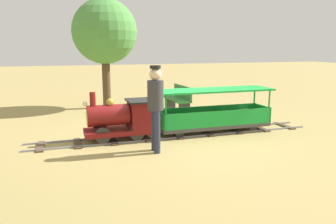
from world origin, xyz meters
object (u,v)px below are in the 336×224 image
Objects in this scene: passenger_car at (214,115)px; conductor_person at (156,102)px; oak_tree_far at (105,32)px; park_bench at (179,99)px; locomotive at (122,118)px.

conductor_person is at bearing 120.06° from passenger_car.
oak_tree_far is (3.98, 1.90, 1.98)m from passenger_car.
park_bench is at bearing -0.16° from passenger_car.
conductor_person is 5.15m from oak_tree_far.
locomotive is at bearing 138.65° from park_bench.
passenger_car is 0.79× the size of oak_tree_far.
oak_tree_far reaches higher than park_bench.
locomotive is 0.42× the size of oak_tree_far.
passenger_car is 1.67× the size of conductor_person.
locomotive is 3.21m from park_bench.
locomotive reaches higher than park_bench.
park_bench is 0.38× the size of oak_tree_far.
oak_tree_far is (1.57, 1.91, 1.98)m from park_bench.
passenger_car reaches higher than park_bench.
passenger_car is at bearing -154.43° from oak_tree_far.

